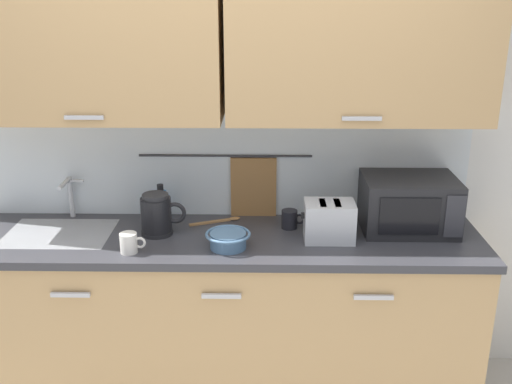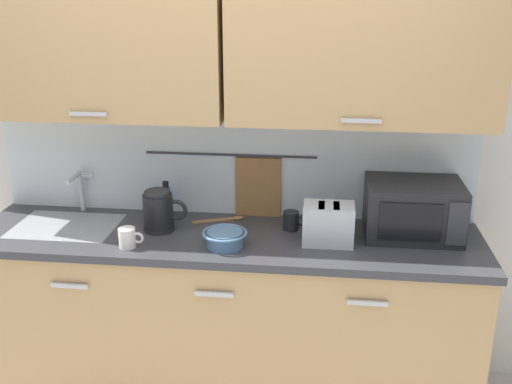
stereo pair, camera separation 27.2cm
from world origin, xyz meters
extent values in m
cube|color=tan|center=(0.00, 0.30, 0.43)|extent=(2.50, 0.60, 0.86)
cube|color=#B7B7BC|center=(-0.69, -0.01, 0.74)|extent=(0.18, 0.02, 0.02)
cube|color=#B7B7BC|center=(0.00, -0.01, 0.74)|extent=(0.18, 0.02, 0.02)
cube|color=#B7B7BC|center=(0.69, -0.01, 0.74)|extent=(0.18, 0.02, 0.02)
cube|color=#333338|center=(0.00, 0.30, 0.88)|extent=(2.53, 0.63, 0.04)
cube|color=#9EA0A5|center=(-0.83, 0.32, 0.85)|extent=(0.52, 0.38, 0.09)
cube|color=silver|center=(0.00, 0.63, 1.25)|extent=(3.70, 0.06, 2.50)
cube|color=silver|center=(0.00, 0.59, 1.18)|extent=(2.50, 0.01, 0.55)
cube|color=tan|center=(-0.63, 0.43, 1.80)|extent=(1.24, 0.33, 0.70)
cube|color=#B7B7BC|center=(-0.63, 0.26, 1.50)|extent=(0.18, 0.01, 0.02)
cube|color=tan|center=(0.63, 0.43, 1.80)|extent=(1.24, 0.33, 0.70)
cube|color=#B7B7BC|center=(0.63, 0.26, 1.50)|extent=(0.18, 0.01, 0.02)
cylinder|color=#333338|center=(-0.01, 0.58, 1.23)|extent=(0.90, 0.01, 0.01)
cube|color=olive|center=(0.13, 0.58, 1.05)|extent=(0.24, 0.02, 0.34)
cylinder|color=#B2B5BA|center=(-0.83, 0.55, 1.01)|extent=(0.03, 0.03, 0.22)
cylinder|color=#B2B5BA|center=(-0.83, 0.47, 1.11)|extent=(0.02, 0.16, 0.02)
cube|color=#B2B5BA|center=(-0.79, 0.55, 1.10)|extent=(0.07, 0.02, 0.01)
cube|color=black|center=(0.91, 0.41, 1.04)|extent=(0.46, 0.34, 0.27)
cube|color=black|center=(0.88, 0.24, 1.04)|extent=(0.29, 0.01, 0.18)
cube|color=#2D2D33|center=(1.09, 0.24, 1.04)|extent=(0.09, 0.01, 0.21)
cylinder|color=black|center=(-0.34, 0.32, 0.91)|extent=(0.16, 0.16, 0.02)
cylinder|color=black|center=(-0.34, 0.32, 1.00)|extent=(0.15, 0.15, 0.17)
cylinder|color=#262628|center=(-0.34, 0.32, 1.10)|extent=(0.13, 0.13, 0.02)
torus|color=black|center=(-0.25, 0.32, 1.01)|extent=(0.11, 0.02, 0.11)
cylinder|color=#3F8CD8|center=(-0.35, 0.51, 0.98)|extent=(0.06, 0.06, 0.16)
cylinder|color=black|center=(-0.35, 0.51, 1.08)|extent=(0.03, 0.03, 0.04)
cylinder|color=silver|center=(-0.43, 0.10, 0.95)|extent=(0.08, 0.08, 0.09)
torus|color=silver|center=(-0.38, 0.10, 0.95)|extent=(0.06, 0.01, 0.06)
cylinder|color=#4C7093|center=(0.02, 0.16, 0.94)|extent=(0.17, 0.17, 0.07)
torus|color=#4C7093|center=(0.02, 0.16, 0.97)|extent=(0.21, 0.21, 0.01)
cube|color=#B7BABF|center=(0.50, 0.27, 1.00)|extent=(0.24, 0.17, 0.19)
cube|color=black|center=(0.47, 0.27, 1.08)|extent=(0.03, 0.12, 0.01)
cube|color=black|center=(0.54, 0.27, 1.08)|extent=(0.03, 0.12, 0.01)
cube|color=black|center=(0.38, 0.27, 1.02)|extent=(0.02, 0.02, 0.02)
cylinder|color=black|center=(0.32, 0.41, 0.95)|extent=(0.08, 0.08, 0.09)
torus|color=black|center=(0.37, 0.41, 0.95)|extent=(0.06, 0.01, 0.06)
cube|color=#9E7042|center=(-0.09, 0.47, 0.91)|extent=(0.21, 0.10, 0.01)
ellipsoid|color=#9E7042|center=(0.03, 0.52, 0.91)|extent=(0.07, 0.06, 0.01)
camera|label=1|loc=(0.20, -2.41, 2.08)|focal=42.01mm
camera|label=2|loc=(0.47, -2.39, 2.08)|focal=42.01mm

